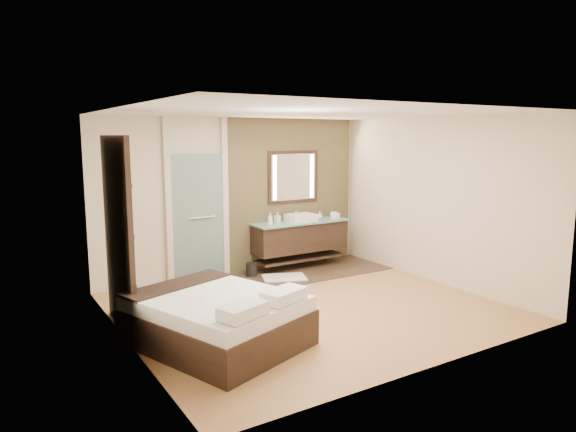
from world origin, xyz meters
TOP-DOWN VIEW (x-y plane):
  - floor at (0.00, 0.00)m, footprint 5.00×5.00m
  - tile_strip at (0.60, 1.60)m, footprint 3.80×1.30m
  - stone_wall at (1.10, 2.21)m, footprint 2.60×0.08m
  - vanity at (1.10, 1.92)m, footprint 1.85×0.55m
  - mirror_unit at (1.10, 2.16)m, footprint 1.06×0.04m
  - frosted_door at (-0.75, 2.20)m, footprint 1.10×0.12m
  - shoji_partition at (-2.43, 0.60)m, footprint 0.06×1.20m
  - bed at (-1.63, -0.50)m, footprint 2.01×2.24m
  - bath_mat at (0.47, 1.44)m, footprint 0.85×0.73m
  - waste_bin at (0.06, 1.85)m, footprint 0.25×0.25m
  - tissue_box at (1.82, 1.82)m, footprint 0.15×0.15m
  - soap_bottle_a at (0.44, 1.87)m, footprint 0.10×0.10m
  - soap_bottle_b at (0.66, 1.99)m, footprint 0.10×0.10m
  - soap_bottle_c at (1.51, 1.89)m, footprint 0.14×0.14m
  - cup at (1.89, 1.96)m, footprint 0.17×0.17m

SIDE VIEW (x-z plane):
  - floor at x=0.00m, z-range 0.00..0.00m
  - tile_strip at x=0.60m, z-range 0.00..0.01m
  - bath_mat at x=0.47m, z-range 0.01..0.03m
  - waste_bin at x=0.06m, z-range 0.00..0.24m
  - bed at x=-1.63m, z-range -0.06..0.65m
  - vanity at x=1.10m, z-range 0.14..1.02m
  - tissue_box at x=1.82m, z-range 0.86..0.97m
  - cup at x=1.89m, z-range 0.86..0.97m
  - soap_bottle_c at x=1.51m, z-range 0.86..1.01m
  - soap_bottle_b at x=0.66m, z-range 0.86..1.06m
  - soap_bottle_a at x=0.44m, z-range 0.86..1.07m
  - frosted_door at x=-0.75m, z-range -0.21..2.49m
  - shoji_partition at x=-2.43m, z-range 0.01..2.41m
  - stone_wall at x=1.10m, z-range 0.00..2.70m
  - mirror_unit at x=1.10m, z-range 1.17..2.13m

